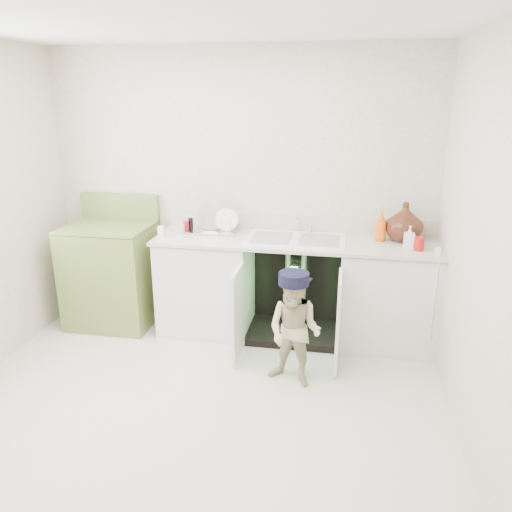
% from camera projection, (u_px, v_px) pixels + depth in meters
% --- Properties ---
extents(ground, '(3.50, 3.50, 0.00)m').
position_uv_depth(ground, '(197.00, 405.00, 3.53)').
color(ground, beige).
rests_on(ground, ground).
extents(room_shell, '(6.00, 5.50, 1.26)m').
position_uv_depth(room_shell, '(189.00, 235.00, 3.14)').
color(room_shell, beige).
rests_on(room_shell, ground).
extents(counter_run, '(2.44, 1.02, 1.23)m').
position_uv_depth(counter_run, '(298.00, 286.00, 4.41)').
color(counter_run, silver).
rests_on(counter_run, ground).
extents(avocado_stove, '(0.77, 0.65, 1.19)m').
position_uv_depth(avocado_stove, '(112.00, 273.00, 4.68)').
color(avocado_stove, olive).
rests_on(avocado_stove, ground).
extents(repair_worker, '(0.50, 0.68, 0.88)m').
position_uv_depth(repair_worker, '(295.00, 329.00, 3.66)').
color(repair_worker, beige).
rests_on(repair_worker, ground).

